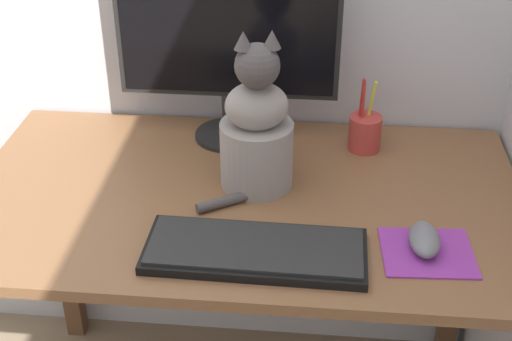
{
  "coord_description": "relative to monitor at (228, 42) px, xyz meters",
  "views": [
    {
      "loc": [
        0.15,
        -1.27,
        1.58
      ],
      "look_at": [
        0.04,
        -0.08,
        0.85
      ],
      "focal_mm": 50.0,
      "sensor_mm": 36.0,
      "label": 1
    }
  ],
  "objects": [
    {
      "name": "computer_mouse_right",
      "position": [
        0.43,
        -0.41,
        -0.22
      ],
      "size": [
        0.06,
        0.11,
        0.04
      ],
      "color": "slate",
      "rests_on": "mousepad_right"
    },
    {
      "name": "cat",
      "position": [
        0.09,
        -0.21,
        -0.11
      ],
      "size": [
        0.21,
        0.23,
        0.36
      ],
      "rotation": [
        0.0,
        0.0,
        0.2
      ],
      "color": "gray",
      "rests_on": "desk"
    },
    {
      "name": "desk",
      "position": [
        0.06,
        -0.25,
        -0.36
      ],
      "size": [
        1.2,
        0.69,
        0.74
      ],
      "color": "brown",
      "rests_on": "ground_plane"
    },
    {
      "name": "mousepad_right",
      "position": [
        0.43,
        -0.42,
        -0.25
      ],
      "size": [
        0.18,
        0.16,
        0.0
      ],
      "rotation": [
        0.0,
        0.0,
        0.05
      ],
      "color": "purple",
      "rests_on": "desk"
    },
    {
      "name": "keyboard",
      "position": [
        0.11,
        -0.46,
        -0.24
      ],
      "size": [
        0.42,
        0.18,
        0.02
      ],
      "rotation": [
        0.0,
        0.0,
        -0.02
      ],
      "color": "black",
      "rests_on": "desk"
    },
    {
      "name": "monitor",
      "position": [
        0.0,
        0.0,
        0.0
      ],
      "size": [
        0.51,
        0.17,
        0.43
      ],
      "color": "black",
      "rests_on": "desk"
    },
    {
      "name": "pen_cup",
      "position": [
        0.33,
        -0.03,
        -0.2
      ],
      "size": [
        0.08,
        0.08,
        0.17
      ],
      "color": "#B23833",
      "rests_on": "desk"
    }
  ]
}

